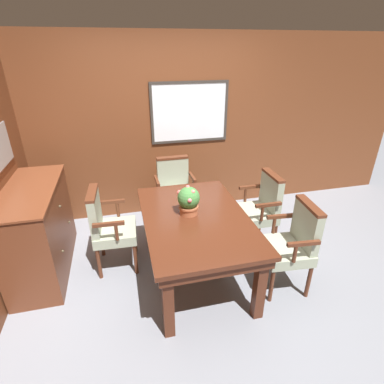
{
  "coord_description": "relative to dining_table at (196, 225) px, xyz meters",
  "views": [
    {
      "loc": [
        -0.71,
        -2.35,
        2.26
      ],
      "look_at": [
        -0.06,
        0.29,
        0.93
      ],
      "focal_mm": 28.0,
      "sensor_mm": 36.0,
      "label": 1
    }
  ],
  "objects": [
    {
      "name": "sideboard_cabinet",
      "position": [
        -1.59,
        0.51,
        -0.14
      ],
      "size": [
        0.52,
        1.3,
        0.98
      ],
      "color": "brown",
      "rests_on": "ground_plane"
    },
    {
      "name": "ground_plane",
      "position": [
        0.06,
        -0.14,
        -0.63
      ],
      "size": [
        14.0,
        14.0,
        0.0
      ],
      "primitive_type": "plane",
      "color": "gray"
    },
    {
      "name": "chair_left_far",
      "position": [
        -0.87,
        0.38,
        -0.1
      ],
      "size": [
        0.47,
        0.53,
        0.94
      ],
      "rotation": [
        0.0,
        0.0,
        1.52
      ],
      "color": "#562B19",
      "rests_on": "ground_plane"
    },
    {
      "name": "chair_head_far",
      "position": [
        -0.0,
        1.12,
        -0.1
      ],
      "size": [
        0.52,
        0.45,
        0.94
      ],
      "rotation": [
        0.0,
        0.0,
        0.01
      ],
      "color": "#562B19",
      "rests_on": "ground_plane"
    },
    {
      "name": "wall_back",
      "position": [
        0.06,
        1.57,
        0.59
      ],
      "size": [
        7.2,
        0.08,
        2.45
      ],
      "color": "brown",
      "rests_on": "ground_plane"
    },
    {
      "name": "chair_right_near",
      "position": [
        0.89,
        -0.37,
        -0.1
      ],
      "size": [
        0.48,
        0.54,
        0.94
      ],
      "rotation": [
        0.0,
        0.0,
        -1.66
      ],
      "color": "#562B19",
      "rests_on": "ground_plane"
    },
    {
      "name": "dining_table",
      "position": [
        0.0,
        0.0,
        0.0
      ],
      "size": [
        1.03,
        1.58,
        0.73
      ],
      "color": "#4C2314",
      "rests_on": "ground_plane"
    },
    {
      "name": "potted_plant",
      "position": [
        -0.05,
        0.08,
        0.25
      ],
      "size": [
        0.22,
        0.25,
        0.3
      ],
      "color": "#B2603D",
      "rests_on": "dining_table"
    },
    {
      "name": "chair_right_far",
      "position": [
        0.9,
        0.37,
        -0.1
      ],
      "size": [
        0.45,
        0.52,
        0.94
      ],
      "rotation": [
        0.0,
        0.0,
        -1.58
      ],
      "color": "#562B19",
      "rests_on": "ground_plane"
    }
  ]
}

